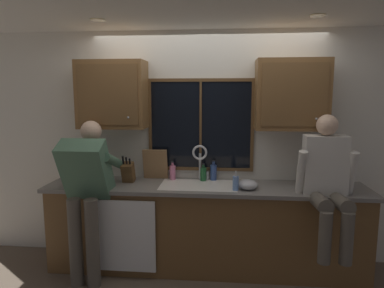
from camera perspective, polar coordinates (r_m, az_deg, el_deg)
The scene contains 25 objects.
back_wall at distance 3.91m, azimuth 2.55°, elevation -0.43°, with size 5.68×0.12×2.55m, color silver.
ceiling_downlight_left at distance 3.48m, azimuth -15.35°, elevation 19.20°, with size 0.14×0.14×0.01m, color #FFEAB2.
ceiling_downlight_right at distance 3.36m, azimuth 20.13°, elevation 19.35°, with size 0.14×0.14×0.01m, color #FFEAB2.
window_glass at distance 3.82m, azimuth 1.44°, elevation 3.14°, with size 1.10×0.02×0.95m, color black.
window_frame_top at distance 3.80m, azimuth 1.46°, elevation 10.55°, with size 1.17×0.02×0.04m, color brown.
window_frame_bottom at distance 3.89m, azimuth 1.41°, elevation -4.12°, with size 1.17×0.02×0.04m, color brown.
window_frame_left at distance 3.89m, azimuth -6.95°, elevation 3.17°, with size 0.04×0.02×0.95m, color brown.
window_frame_right at distance 3.81m, azimuth 9.98°, elevation 3.00°, with size 0.04×0.02×0.95m, color brown.
window_mullion_center at distance 3.81m, azimuth 1.43°, elevation 3.12°, with size 0.02×0.02×0.95m, color brown.
lower_cabinet_run at distance 3.80m, azimuth 2.19°, elevation -13.80°, with size 3.28×0.58×0.88m, color brown.
countertop at distance 3.63m, azimuth 2.22°, elevation -7.19°, with size 3.34×0.62×0.04m, color slate.
dishwasher_front at distance 3.63m, azimuth -10.89°, elevation -14.77°, with size 0.60×0.02×0.74m, color white.
upper_cabinet_left at distance 3.83m, azimuth -13.05°, elevation 7.96°, with size 0.72×0.36×0.72m.
upper_cabinet_right at distance 3.69m, azimuth 16.13°, elevation 7.83°, with size 0.72×0.36×0.72m.
sink at distance 3.67m, azimuth 1.08°, elevation -8.29°, with size 0.80×0.46×0.21m.
faucet at distance 3.76m, azimuth 1.42°, elevation -2.37°, with size 0.18×0.09×0.40m.
person_standing at distance 3.55m, azimuth -17.07°, elevation -6.66°, with size 0.53×0.66×1.60m.
person_sitting_on_counter at distance 3.46m, azimuth 21.50°, elevation -5.10°, with size 0.54×0.60×1.26m.
knife_block at distance 3.79m, azimuth -10.53°, elevation -4.64°, with size 0.12×0.18×0.32m.
cutting_board at distance 3.88m, azimuth -6.10°, elevation -3.36°, with size 0.27×0.02×0.34m, color #997047.
mixing_bowl at distance 3.53m, azimuth 9.20°, elevation -6.66°, with size 0.20×0.20×0.10m, color #B7B7BC.
soap_dispenser at distance 3.46m, azimuth 7.24°, elevation -6.41°, with size 0.06×0.07×0.20m.
bottle_green_glass at distance 3.83m, azimuth 3.56°, elevation -4.64°, with size 0.07×0.07×0.22m.
bottle_tall_clear at distance 3.80m, azimuth 1.89°, elevation -4.95°, with size 0.07×0.07×0.19m.
bottle_amber_small at distance 3.85m, azimuth -3.23°, elevation -4.66°, with size 0.07×0.07×0.21m.
Camera 1 is at (0.19, -3.80, 1.88)m, focal length 32.22 mm.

